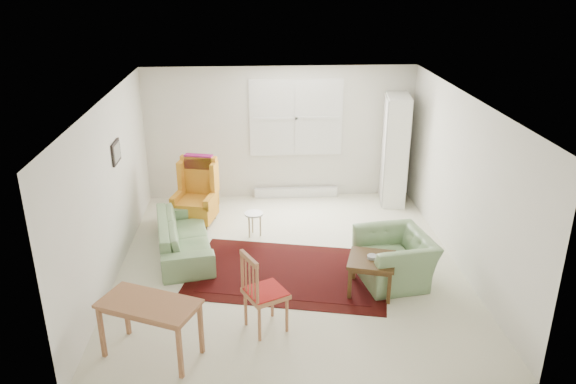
{
  "coord_description": "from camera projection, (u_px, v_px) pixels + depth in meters",
  "views": [
    {
      "loc": [
        -0.47,
        -7.37,
        4.13
      ],
      "look_at": [
        0.0,
        0.3,
        1.05
      ],
      "focal_mm": 35.0,
      "sensor_mm": 36.0,
      "label": 1
    }
  ],
  "objects": [
    {
      "name": "coffee_table",
      "position": [
        371.0,
        275.0,
        7.62
      ],
      "size": [
        0.76,
        0.76,
        0.51
      ],
      "primitive_type": null,
      "rotation": [
        0.0,
        0.0,
        -0.28
      ],
      "color": "#472F16",
      "rests_on": "ground"
    },
    {
      "name": "stool",
      "position": [
        254.0,
        224.0,
        9.23
      ],
      "size": [
        0.38,
        0.38,
        0.41
      ],
      "primitive_type": null,
      "rotation": [
        0.0,
        0.0,
        -0.29
      ],
      "color": "white",
      "rests_on": "ground"
    },
    {
      "name": "desk",
      "position": [
        151.0,
        329.0,
        6.32
      ],
      "size": [
        1.23,
        0.95,
        0.7
      ],
      "primitive_type": null,
      "rotation": [
        0.0,
        0.0,
        -0.42
      ],
      "color": "#9E6640",
      "rests_on": "ground"
    },
    {
      "name": "room",
      "position": [
        290.0,
        181.0,
        8.12
      ],
      "size": [
        5.04,
        5.54,
        2.51
      ],
      "color": "beige",
      "rests_on": "ground"
    },
    {
      "name": "sofa",
      "position": [
        183.0,
        229.0,
        8.62
      ],
      "size": [
        1.09,
        2.03,
        0.78
      ],
      "primitive_type": "imported",
      "rotation": [
        0.0,
        0.0,
        1.75
      ],
      "color": "#709161",
      "rests_on": "ground"
    },
    {
      "name": "cabinet",
      "position": [
        395.0,
        150.0,
        10.31
      ],
      "size": [
        0.53,
        0.86,
        2.02
      ],
      "primitive_type": null,
      "rotation": [
        0.0,
        0.0,
        -0.14
      ],
      "color": "white",
      "rests_on": "ground"
    },
    {
      "name": "wingback_chair",
      "position": [
        195.0,
        192.0,
        9.54
      ],
      "size": [
        0.81,
        0.84,
        1.16
      ],
      "primitive_type": null,
      "rotation": [
        0.0,
        0.0,
        -0.24
      ],
      "color": "orange",
      "rests_on": "ground"
    },
    {
      "name": "desk_chair",
      "position": [
        266.0,
        291.0,
        6.72
      ],
      "size": [
        0.62,
        0.62,
        1.05
      ],
      "primitive_type": null,
      "rotation": [
        0.0,
        0.0,
        2.03
      ],
      "color": "#9E6640",
      "rests_on": "ground"
    },
    {
      "name": "armchair",
      "position": [
        395.0,
        253.0,
        7.85
      ],
      "size": [
        1.09,
        1.19,
        0.82
      ],
      "primitive_type": "imported",
      "rotation": [
        0.0,
        0.0,
        -1.4
      ],
      "color": "#709161",
      "rests_on": "ground"
    },
    {
      "name": "rug",
      "position": [
        289.0,
        273.0,
        8.14
      ],
      "size": [
        3.13,
        2.37,
        0.03
      ],
      "primitive_type": null,
      "rotation": [
        0.0,
        0.0,
        -0.22
      ],
      "color": "black",
      "rests_on": "ground"
    }
  ]
}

